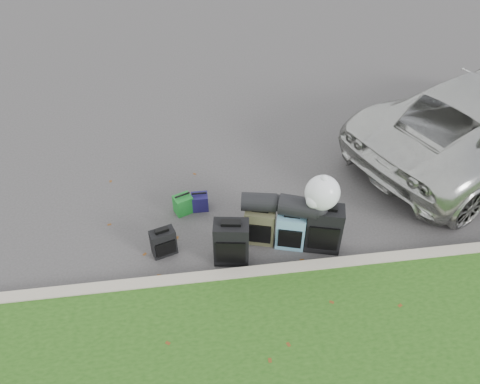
{
  "coord_description": "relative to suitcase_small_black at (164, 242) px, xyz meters",
  "views": [
    {
      "loc": [
        -0.81,
        -5.07,
        5.15
      ],
      "look_at": [
        -0.1,
        0.2,
        0.55
      ],
      "focal_mm": 35.0,
      "sensor_mm": 36.0,
      "label": 1
    }
  ],
  "objects": [
    {
      "name": "suitcase_large_black_right",
      "position": [
        2.3,
        -0.18,
        0.16
      ],
      "size": [
        0.57,
        0.43,
        0.76
      ],
      "primitive_type": "cube",
      "rotation": [
        0.0,
        0.0,
        -0.27
      ],
      "color": "black",
      "rests_on": "ground"
    },
    {
      "name": "suitcase_small_black",
      "position": [
        0.0,
        0.0,
        0.0
      ],
      "size": [
        0.39,
        0.29,
        0.44
      ],
      "primitive_type": "cube",
      "rotation": [
        0.0,
        0.0,
        0.31
      ],
      "color": "black",
      "rests_on": "ground"
    },
    {
      "name": "suitcase_large_black_left",
      "position": [
        0.95,
        -0.25,
        0.13
      ],
      "size": [
        0.53,
        0.37,
        0.7
      ],
      "primitive_type": "cube",
      "rotation": [
        0.0,
        0.0,
        -0.16
      ],
      "color": "black",
      "rests_on": "ground"
    },
    {
      "name": "suitcase_teal",
      "position": [
        1.84,
        -0.09,
        0.08
      ],
      "size": [
        0.47,
        0.35,
        0.59
      ],
      "primitive_type": "cube",
      "rotation": [
        0.0,
        0.0,
        -0.29
      ],
      "color": "teal",
      "rests_on": "ground"
    },
    {
      "name": "tote_navy",
      "position": [
        0.58,
        0.89,
        -0.08
      ],
      "size": [
        0.26,
        0.21,
        0.28
      ],
      "primitive_type": "cube",
      "rotation": [
        0.0,
        0.0,
        -0.01
      ],
      "color": "#1A154C",
      "rests_on": "ground"
    },
    {
      "name": "suitcase_olive",
      "position": [
        1.41,
        0.08,
        0.08
      ],
      "size": [
        0.49,
        0.38,
        0.6
      ],
      "primitive_type": "cube",
      "rotation": [
        0.0,
        0.0,
        -0.29
      ],
      "color": "#3C3C26",
      "rests_on": "ground"
    },
    {
      "name": "tote_green",
      "position": [
        0.31,
        0.85,
        -0.06
      ],
      "size": [
        0.33,
        0.31,
        0.31
      ],
      "primitive_type": "cube",
      "rotation": [
        0.0,
        0.0,
        0.39
      ],
      "color": "#197025",
      "rests_on": "ground"
    },
    {
      "name": "duffel_left",
      "position": [
        1.39,
        0.11,
        0.51
      ],
      "size": [
        0.54,
        0.36,
        0.27
      ],
      "primitive_type": "cylinder",
      "rotation": [
        0.0,
        1.57,
        -0.2
      ],
      "color": "black",
      "rests_on": "suitcase_olive"
    },
    {
      "name": "trash_bag",
      "position": [
        2.22,
        -0.11,
        0.78
      ],
      "size": [
        0.49,
        0.49,
        0.49
      ],
      "primitive_type": "sphere",
      "color": "white",
      "rests_on": "suitcase_large_black_right"
    },
    {
      "name": "curb",
      "position": [
        1.28,
        -0.63,
        -0.14
      ],
      "size": [
        120.0,
        0.18,
        0.15
      ],
      "primitive_type": "cube",
      "color": "#9E937F",
      "rests_on": "ground"
    },
    {
      "name": "duffel_right",
      "position": [
        1.92,
        -0.07,
        0.52
      ],
      "size": [
        0.62,
        0.48,
        0.3
      ],
      "primitive_type": "cylinder",
      "rotation": [
        0.0,
        1.57,
        -0.37
      ],
      "color": "black",
      "rests_on": "suitcase_teal"
    },
    {
      "name": "ground",
      "position": [
        1.28,
        0.37,
        -0.22
      ],
      "size": [
        120.0,
        120.0,
        0.0
      ],
      "primitive_type": "plane",
      "color": "#383535",
      "rests_on": "ground"
    }
  ]
}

